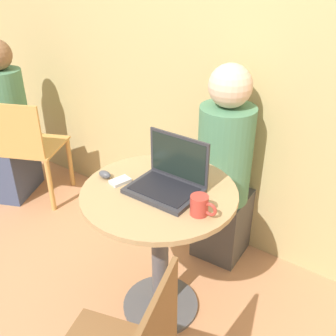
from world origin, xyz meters
The scene contains 10 objects.
ground_plane centered at (0.00, 0.00, 0.00)m, with size 12.00×12.00×0.00m, color tan.
back_wall centered at (0.00, 0.76, 1.30)m, with size 7.00×0.05×2.60m.
round_table centered at (0.00, 0.00, 0.53)m, with size 0.72×0.72×0.74m.
laptop centered at (0.03, 0.04, 0.79)m, with size 0.32×0.24×0.24m.
cell_phone centered at (-0.19, -0.05, 0.75)m, with size 0.08×0.11×0.02m.
computer_mouse centered at (-0.28, -0.06, 0.76)m, with size 0.07×0.04×0.04m.
coffee_cup centered at (0.24, -0.05, 0.79)m, with size 0.12×0.08×0.09m.
person_seated centered at (0.04, 0.60, 0.52)m, with size 0.31×0.48×1.21m.
chair_background centered at (-1.40, 0.29, 0.43)m, with size 0.53×0.53×0.82m.
person_background centered at (-1.65, 0.30, 0.50)m, with size 0.42×0.48×1.17m.
Camera 1 is at (0.91, -1.20, 1.71)m, focal length 42.00 mm.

